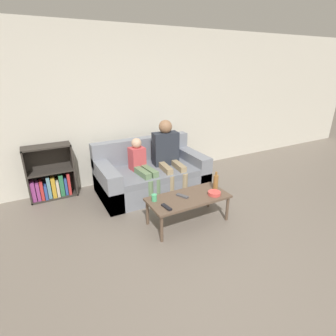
{
  "coord_description": "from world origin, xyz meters",
  "views": [
    {
      "loc": [
        -1.64,
        -1.63,
        2.0
      ],
      "look_at": [
        0.02,
        1.48,
        0.6
      ],
      "focal_mm": 28.0,
      "sensor_mm": 36.0,
      "label": 1
    }
  ],
  "objects_px": {
    "coffee_table": "(188,199)",
    "tv_remote_1": "(182,196)",
    "couch": "(151,175)",
    "person_child": "(142,166)",
    "person_adult": "(167,151)",
    "bottle": "(216,182)",
    "cup_near": "(154,198)",
    "bookshelf": "(51,178)",
    "tv_remote_0": "(167,207)",
    "snack_bowl": "(214,193)"
  },
  "relations": [
    {
      "from": "coffee_table",
      "to": "tv_remote_1",
      "type": "bearing_deg",
      "value": 149.07
    },
    {
      "from": "couch",
      "to": "person_child",
      "type": "relative_size",
      "value": 1.86
    },
    {
      "from": "coffee_table",
      "to": "person_adult",
      "type": "distance_m",
      "value": 1.13
    },
    {
      "from": "bottle",
      "to": "cup_near",
      "type": "bearing_deg",
      "value": 174.16
    },
    {
      "from": "bookshelf",
      "to": "cup_near",
      "type": "height_order",
      "value": "bookshelf"
    },
    {
      "from": "person_adult",
      "to": "tv_remote_0",
      "type": "xyz_separation_m",
      "value": [
        -0.63,
        -1.17,
        -0.28
      ]
    },
    {
      "from": "snack_bowl",
      "to": "cup_near",
      "type": "bearing_deg",
      "value": 163.86
    },
    {
      "from": "tv_remote_0",
      "to": "snack_bowl",
      "type": "bearing_deg",
      "value": -7.17
    },
    {
      "from": "tv_remote_1",
      "to": "bottle",
      "type": "xyz_separation_m",
      "value": [
        0.52,
        -0.02,
        0.1
      ]
    },
    {
      "from": "coffee_table",
      "to": "tv_remote_0",
      "type": "xyz_separation_m",
      "value": [
        -0.38,
        -0.12,
        0.05
      ]
    },
    {
      "from": "couch",
      "to": "tv_remote_1",
      "type": "xyz_separation_m",
      "value": [
        -0.05,
        -1.09,
        0.12
      ]
    },
    {
      "from": "couch",
      "to": "person_adult",
      "type": "xyz_separation_m",
      "value": [
        0.26,
        -0.08,
        0.4
      ]
    },
    {
      "from": "person_child",
      "to": "cup_near",
      "type": "relative_size",
      "value": 10.54
    },
    {
      "from": "tv_remote_0",
      "to": "tv_remote_1",
      "type": "xyz_separation_m",
      "value": [
        0.32,
        0.16,
        0.0
      ]
    },
    {
      "from": "tv_remote_1",
      "to": "snack_bowl",
      "type": "height_order",
      "value": "snack_bowl"
    },
    {
      "from": "coffee_table",
      "to": "cup_near",
      "type": "bearing_deg",
      "value": 165.53
    },
    {
      "from": "tv_remote_1",
      "to": "bottle",
      "type": "height_order",
      "value": "bottle"
    },
    {
      "from": "couch",
      "to": "bookshelf",
      "type": "relative_size",
      "value": 2.02
    },
    {
      "from": "bookshelf",
      "to": "tv_remote_1",
      "type": "xyz_separation_m",
      "value": [
        1.46,
        -1.61,
        0.07
      ]
    },
    {
      "from": "person_adult",
      "to": "tv_remote_0",
      "type": "distance_m",
      "value": 1.36
    },
    {
      "from": "couch",
      "to": "tv_remote_1",
      "type": "distance_m",
      "value": 1.1
    },
    {
      "from": "cup_near",
      "to": "tv_remote_0",
      "type": "distance_m",
      "value": 0.24
    },
    {
      "from": "couch",
      "to": "coffee_table",
      "type": "height_order",
      "value": "couch"
    },
    {
      "from": "person_child",
      "to": "tv_remote_1",
      "type": "height_order",
      "value": "person_child"
    },
    {
      "from": "tv_remote_0",
      "to": "bookshelf",
      "type": "bearing_deg",
      "value": 115.25
    },
    {
      "from": "coffee_table",
      "to": "snack_bowl",
      "type": "xyz_separation_m",
      "value": [
        0.34,
        -0.11,
        0.06
      ]
    },
    {
      "from": "bookshelf",
      "to": "tv_remote_1",
      "type": "relative_size",
      "value": 4.95
    },
    {
      "from": "couch",
      "to": "tv_remote_0",
      "type": "height_order",
      "value": "couch"
    },
    {
      "from": "couch",
      "to": "snack_bowl",
      "type": "height_order",
      "value": "couch"
    },
    {
      "from": "person_adult",
      "to": "snack_bowl",
      "type": "xyz_separation_m",
      "value": [
        0.09,
        -1.16,
        -0.27
      ]
    },
    {
      "from": "tv_remote_0",
      "to": "tv_remote_1",
      "type": "relative_size",
      "value": 1.0
    },
    {
      "from": "bookshelf",
      "to": "tv_remote_0",
      "type": "relative_size",
      "value": 4.93
    },
    {
      "from": "person_child",
      "to": "snack_bowl",
      "type": "bearing_deg",
      "value": -67.95
    },
    {
      "from": "couch",
      "to": "snack_bowl",
      "type": "relative_size",
      "value": 10.3
    },
    {
      "from": "couch",
      "to": "person_child",
      "type": "distance_m",
      "value": 0.37
    },
    {
      "from": "person_child",
      "to": "snack_bowl",
      "type": "height_order",
      "value": "person_child"
    },
    {
      "from": "coffee_table",
      "to": "tv_remote_1",
      "type": "xyz_separation_m",
      "value": [
        -0.07,
        0.04,
        0.05
      ]
    },
    {
      "from": "couch",
      "to": "cup_near",
      "type": "height_order",
      "value": "couch"
    },
    {
      "from": "couch",
      "to": "snack_bowl",
      "type": "bearing_deg",
      "value": -74.25
    },
    {
      "from": "coffee_table",
      "to": "person_child",
      "type": "relative_size",
      "value": 1.15
    },
    {
      "from": "bookshelf",
      "to": "person_adult",
      "type": "distance_m",
      "value": 1.91
    },
    {
      "from": "tv_remote_0",
      "to": "snack_bowl",
      "type": "height_order",
      "value": "snack_bowl"
    },
    {
      "from": "person_adult",
      "to": "cup_near",
      "type": "relative_size",
      "value": 13.21
    },
    {
      "from": "snack_bowl",
      "to": "person_child",
      "type": "bearing_deg",
      "value": 117.63
    },
    {
      "from": "couch",
      "to": "cup_near",
      "type": "xyz_separation_m",
      "value": [
        -0.42,
        -1.02,
        0.15
      ]
    },
    {
      "from": "couch",
      "to": "cup_near",
      "type": "relative_size",
      "value": 19.65
    },
    {
      "from": "tv_remote_0",
      "to": "cup_near",
      "type": "bearing_deg",
      "value": 95.74
    },
    {
      "from": "coffee_table",
      "to": "bottle",
      "type": "distance_m",
      "value": 0.48
    },
    {
      "from": "bookshelf",
      "to": "tv_remote_0",
      "type": "distance_m",
      "value": 2.11
    },
    {
      "from": "bookshelf",
      "to": "bottle",
      "type": "bearing_deg",
      "value": -39.4
    }
  ]
}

